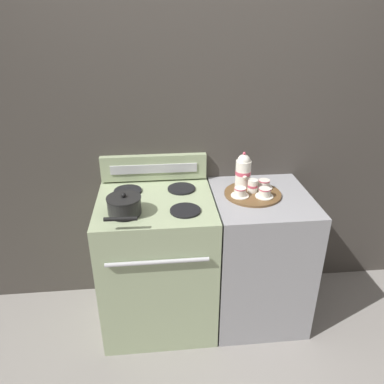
{
  "coord_description": "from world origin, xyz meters",
  "views": [
    {
      "loc": [
        -0.29,
        -2.02,
        1.96
      ],
      "look_at": [
        -0.09,
        -0.06,
        0.99
      ],
      "focal_mm": 35.0,
      "sensor_mm": 36.0,
      "label": 1
    }
  ],
  "objects_px": {
    "teapot": "(243,171)",
    "teacup_front": "(240,192)",
    "teacup_right": "(264,184)",
    "saucepan": "(124,205)",
    "teacup_left": "(265,193)",
    "creamer_jug": "(253,186)",
    "stove": "(158,262)",
    "serving_tray": "(253,194)"
  },
  "relations": [
    {
      "from": "serving_tray",
      "to": "teacup_front",
      "type": "distance_m",
      "value": 0.1
    },
    {
      "from": "serving_tray",
      "to": "stove",
      "type": "bearing_deg",
      "value": -177.62
    },
    {
      "from": "stove",
      "to": "teacup_left",
      "type": "bearing_deg",
      "value": -2.92
    },
    {
      "from": "creamer_jug",
      "to": "teacup_front",
      "type": "bearing_deg",
      "value": -149.44
    },
    {
      "from": "serving_tray",
      "to": "teacup_right",
      "type": "relative_size",
      "value": 3.19
    },
    {
      "from": "stove",
      "to": "teapot",
      "type": "distance_m",
      "value": 0.82
    },
    {
      "from": "saucepan",
      "to": "teacup_front",
      "type": "xyz_separation_m",
      "value": [
        0.69,
        0.14,
        -0.02
      ]
    },
    {
      "from": "saucepan",
      "to": "teacup_left",
      "type": "xyz_separation_m",
      "value": [
        0.84,
        0.12,
        -0.02
      ]
    },
    {
      "from": "teapot",
      "to": "stove",
      "type": "bearing_deg",
      "value": -167.52
    },
    {
      "from": "teapot",
      "to": "teacup_front",
      "type": "height_order",
      "value": "teapot"
    },
    {
      "from": "teapot",
      "to": "teacup_front",
      "type": "relative_size",
      "value": 2.12
    },
    {
      "from": "saucepan",
      "to": "teapot",
      "type": "distance_m",
      "value": 0.79
    },
    {
      "from": "teacup_front",
      "to": "creamer_jug",
      "type": "distance_m",
      "value": 0.11
    },
    {
      "from": "teacup_front",
      "to": "creamer_jug",
      "type": "xyz_separation_m",
      "value": [
        0.09,
        0.05,
        0.01
      ]
    },
    {
      "from": "stove",
      "to": "saucepan",
      "type": "height_order",
      "value": "saucepan"
    },
    {
      "from": "teacup_right",
      "to": "teacup_front",
      "type": "height_order",
      "value": "same"
    },
    {
      "from": "saucepan",
      "to": "teacup_front",
      "type": "relative_size",
      "value": 2.63
    },
    {
      "from": "teapot",
      "to": "creamer_jug",
      "type": "distance_m",
      "value": 0.12
    },
    {
      "from": "teapot",
      "to": "teacup_left",
      "type": "height_order",
      "value": "teapot"
    },
    {
      "from": "stove",
      "to": "creamer_jug",
      "type": "relative_size",
      "value": 11.52
    },
    {
      "from": "serving_tray",
      "to": "teacup_left",
      "type": "height_order",
      "value": "teacup_left"
    },
    {
      "from": "teapot",
      "to": "teacup_right",
      "type": "height_order",
      "value": "teapot"
    },
    {
      "from": "saucepan",
      "to": "serving_tray",
      "type": "distance_m",
      "value": 0.8
    },
    {
      "from": "teacup_front",
      "to": "serving_tray",
      "type": "bearing_deg",
      "value": 21.9
    },
    {
      "from": "teacup_left",
      "to": "teacup_front",
      "type": "relative_size",
      "value": 1.0
    },
    {
      "from": "saucepan",
      "to": "teacup_front",
      "type": "bearing_deg",
      "value": 11.4
    },
    {
      "from": "teacup_front",
      "to": "creamer_jug",
      "type": "height_order",
      "value": "creamer_jug"
    },
    {
      "from": "stove",
      "to": "creamer_jug",
      "type": "bearing_deg",
      "value": 4.04
    },
    {
      "from": "teacup_front",
      "to": "stove",
      "type": "bearing_deg",
      "value": 178.82
    },
    {
      "from": "teacup_left",
      "to": "creamer_jug",
      "type": "xyz_separation_m",
      "value": [
        -0.06,
        0.08,
        0.01
      ]
    },
    {
      "from": "saucepan",
      "to": "teacup_front",
      "type": "height_order",
      "value": "saucepan"
    },
    {
      "from": "serving_tray",
      "to": "teapot",
      "type": "bearing_deg",
      "value": 113.87
    },
    {
      "from": "serving_tray",
      "to": "teacup_right",
      "type": "height_order",
      "value": "teacup_right"
    },
    {
      "from": "teapot",
      "to": "teacup_front",
      "type": "distance_m",
      "value": 0.16
    },
    {
      "from": "creamer_jug",
      "to": "teacup_right",
      "type": "bearing_deg",
      "value": 27.45
    },
    {
      "from": "stove",
      "to": "teacup_right",
      "type": "relative_size",
      "value": 8.3
    },
    {
      "from": "teacup_right",
      "to": "creamer_jug",
      "type": "distance_m",
      "value": 0.1
    },
    {
      "from": "saucepan",
      "to": "creamer_jug",
      "type": "height_order",
      "value": "saucepan"
    },
    {
      "from": "teacup_right",
      "to": "teacup_left",
      "type": "bearing_deg",
      "value": -103.98
    },
    {
      "from": "stove",
      "to": "teapot",
      "type": "xyz_separation_m",
      "value": [
        0.57,
        0.13,
        0.58
      ]
    },
    {
      "from": "teacup_left",
      "to": "creamer_jug",
      "type": "distance_m",
      "value": 0.1
    },
    {
      "from": "teacup_front",
      "to": "saucepan",
      "type": "bearing_deg",
      "value": -168.6
    }
  ]
}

